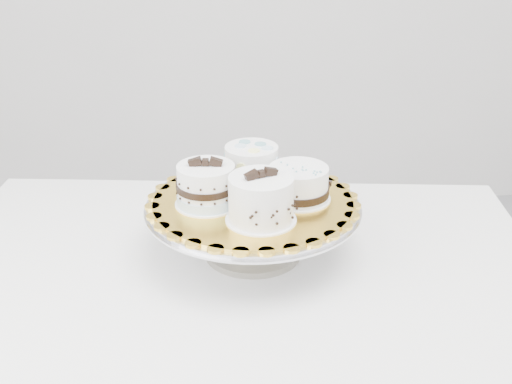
{
  "coord_description": "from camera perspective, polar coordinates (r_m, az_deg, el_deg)",
  "views": [
    {
      "loc": [
        -0.16,
        -0.97,
        1.38
      ],
      "look_at": [
        -0.03,
        0.09,
        0.88
      ],
      "focal_mm": 45.0,
      "sensor_mm": 36.0,
      "label": 1
    }
  ],
  "objects": [
    {
      "name": "cake_banded",
      "position": [
        1.15,
        -4.44,
        0.47
      ],
      "size": [
        0.12,
        0.12,
        0.09
      ],
      "rotation": [
        0.0,
        0.0,
        -0.14
      ],
      "color": "white",
      "rests_on": "cake_board"
    },
    {
      "name": "table",
      "position": [
        1.24,
        -1.77,
        -10.04
      ],
      "size": [
        1.25,
        0.93,
        0.75
      ],
      "rotation": [
        0.0,
        0.0,
        -0.16
      ],
      "color": "silver",
      "rests_on": "floor"
    },
    {
      "name": "cake_board",
      "position": [
        1.18,
        -0.27,
        -0.82
      ],
      "size": [
        0.48,
        0.48,
        0.01
      ],
      "primitive_type": "cylinder",
      "rotation": [
        0.0,
        0.0,
        -0.37
      ],
      "color": "gold",
      "rests_on": "cake_stand"
    },
    {
      "name": "cake_dots",
      "position": [
        1.23,
        -0.4,
        2.46
      ],
      "size": [
        0.13,
        0.13,
        0.08
      ],
      "rotation": [
        0.0,
        0.0,
        -0.3
      ],
      "color": "white",
      "rests_on": "cake_board"
    },
    {
      "name": "cake_swirl",
      "position": [
        1.09,
        0.45,
        -0.72
      ],
      "size": [
        0.14,
        0.14,
        0.1
      ],
      "rotation": [
        0.0,
        0.0,
        0.34
      ],
      "color": "white",
      "rests_on": "cake_board"
    },
    {
      "name": "cake_stand",
      "position": [
        1.2,
        -0.27,
        -2.4
      ],
      "size": [
        0.4,
        0.4,
        0.11
      ],
      "color": "gray",
      "rests_on": "table"
    },
    {
      "name": "cake_ribbon",
      "position": [
        1.17,
        3.83,
        0.69
      ],
      "size": [
        0.14,
        0.14,
        0.07
      ],
      "rotation": [
        0.0,
        0.0,
        -0.43
      ],
      "color": "white",
      "rests_on": "cake_board"
    }
  ]
}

